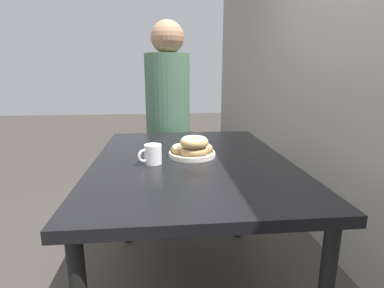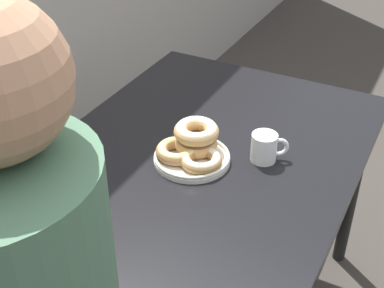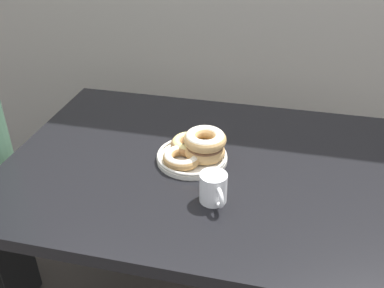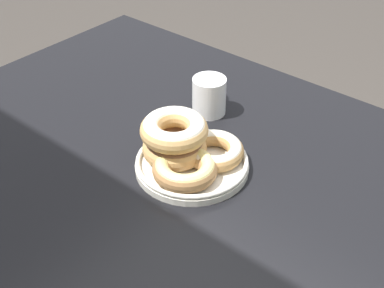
{
  "view_description": "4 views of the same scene",
  "coord_description": "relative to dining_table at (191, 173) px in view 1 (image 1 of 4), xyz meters",
  "views": [
    {
      "loc": [
        1.34,
        0.05,
        1.16
      ],
      "look_at": [
        -0.04,
        0.18,
        0.82
      ],
      "focal_mm": 28.0,
      "sensor_mm": 36.0,
      "label": 1
    },
    {
      "loc": [
        -1.18,
        -0.41,
        1.68
      ],
      "look_at": [
        -0.04,
        0.18,
        0.82
      ],
      "focal_mm": 50.0,
      "sensor_mm": 36.0,
      "label": 2
    },
    {
      "loc": [
        0.22,
        -0.92,
        1.52
      ],
      "look_at": [
        -0.04,
        0.18,
        0.82
      ],
      "focal_mm": 40.0,
      "sensor_mm": 36.0,
      "label": 3
    },
    {
      "loc": [
        -0.57,
        0.82,
        1.43
      ],
      "look_at": [
        -0.04,
        0.18,
        0.82
      ],
      "focal_mm": 50.0,
      "sensor_mm": 36.0,
      "label": 4
    }
  ],
  "objects": [
    {
      "name": "dining_table",
      "position": [
        0.0,
        0.0,
        0.0
      ],
      "size": [
        1.24,
        0.89,
        0.76
      ],
      "color": "black",
      "rests_on": "ground_plane"
    },
    {
      "name": "donut_plate",
      "position": [
        -0.03,
        0.01,
        0.11
      ],
      "size": [
        0.25,
        0.24,
        0.1
      ],
      "color": "silver",
      "rests_on": "dining_table"
    },
    {
      "name": "coffee_mug",
      "position": [
        0.06,
        -0.18,
        0.12
      ],
      "size": [
        0.08,
        0.11,
        0.09
      ],
      "color": "white",
      "rests_on": "dining_table"
    },
    {
      "name": "person_figure",
      "position": [
        -0.83,
        -0.09,
        0.11
      ],
      "size": [
        0.34,
        0.32,
        1.49
      ],
      "color": "black",
      "rests_on": "ground_plane"
    }
  ]
}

